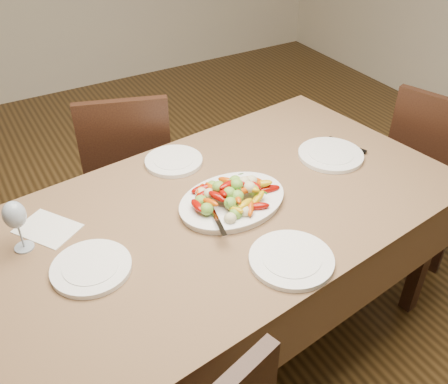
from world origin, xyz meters
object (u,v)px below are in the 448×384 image
object	(u,v)px
plate_right	(331,155)
dining_table	(224,276)
serving_platter	(232,202)
plate_near	(291,260)
chair_right	(437,170)
plate_left	(91,268)
chair_far	(129,168)
plate_far	(174,161)
wine_glass	(17,225)

from	to	relation	value
plate_right	dining_table	bearing A→B (deg)	-173.50
serving_platter	plate_near	size ratio (longest dim) A/B	1.49
chair_right	plate_near	distance (m)	1.35
dining_table	plate_right	distance (m)	0.70
plate_left	dining_table	bearing A→B (deg)	8.51
chair_far	chair_right	distance (m)	1.61
chair_far	plate_near	distance (m)	1.26
plate_left	plate_right	world-z (taller)	same
chair_far	serving_platter	xyz separation A→B (m)	(0.11, -0.86, 0.30)
serving_platter	plate_far	bearing A→B (deg)	99.68
serving_platter	plate_near	bearing A→B (deg)	-88.60
plate_far	plate_near	distance (m)	0.74
chair_right	plate_right	bearing A→B (deg)	68.64
dining_table	chair_right	world-z (taller)	chair_right
chair_far	wine_glass	size ratio (longest dim) A/B	4.64
plate_left	serving_platter	bearing A→B (deg)	6.77
serving_platter	plate_right	distance (m)	0.55
plate_right	wine_glass	xyz separation A→B (m)	(-1.28, 0.07, 0.09)
dining_table	plate_far	distance (m)	0.53
chair_right	plate_right	distance (m)	0.78
serving_platter	plate_right	world-z (taller)	serving_platter
chair_right	serving_platter	bearing A→B (deg)	73.74
plate_left	plate_right	size ratio (longest dim) A/B	0.93
serving_platter	wine_glass	bearing A→B (deg)	168.49
chair_right	plate_near	world-z (taller)	chair_right
wine_glass	plate_far	bearing A→B (deg)	18.74
dining_table	plate_left	xyz separation A→B (m)	(-0.54, -0.08, 0.39)
plate_right	wine_glass	size ratio (longest dim) A/B	1.37
plate_near	wine_glass	world-z (taller)	wine_glass
plate_far	serving_platter	bearing A→B (deg)	-80.32
plate_left	wine_glass	distance (m)	0.29
dining_table	serving_platter	distance (m)	0.39
dining_table	plate_far	xyz separation A→B (m)	(-0.04, 0.36, 0.39)
plate_far	wine_glass	xyz separation A→B (m)	(-0.67, -0.23, 0.09)
chair_far	plate_far	world-z (taller)	chair_far
plate_right	plate_far	size ratio (longest dim) A/B	1.14
plate_left	plate_far	distance (m)	0.68
plate_far	plate_near	bearing A→B (deg)	-84.35
chair_far	plate_far	distance (m)	0.57
dining_table	wine_glass	xyz separation A→B (m)	(-0.71, 0.14, 0.48)
plate_far	chair_right	bearing A→B (deg)	-14.45
serving_platter	wine_glass	xyz separation A→B (m)	(-0.74, 0.15, 0.09)
chair_right	plate_near	xyz separation A→B (m)	(-1.26, -0.40, 0.29)
plate_near	wine_glass	size ratio (longest dim) A/B	1.37
chair_right	wine_glass	bearing A→B (deg)	68.91
plate_left	chair_far	bearing A→B (deg)	63.58
dining_table	serving_platter	size ratio (longest dim) A/B	4.39
chair_right	wine_glass	xyz separation A→B (m)	(-2.00, 0.12, 0.39)
chair_right	plate_far	bearing A→B (deg)	57.76
serving_platter	plate_left	xyz separation A→B (m)	(-0.57, -0.07, -0.00)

